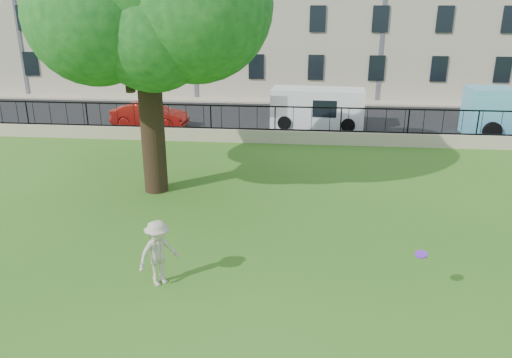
# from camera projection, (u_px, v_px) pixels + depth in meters

# --- Properties ---
(ground) EXTENTS (120.00, 120.00, 0.00)m
(ground) POSITION_uv_depth(u_px,v_px,m) (242.00, 274.00, 12.07)
(ground) COLOR #306017
(ground) RESTS_ON ground
(retaining_wall) EXTENTS (50.00, 0.40, 0.60)m
(retaining_wall) POSITION_uv_depth(u_px,v_px,m) (275.00, 136.00, 23.21)
(retaining_wall) COLOR tan
(retaining_wall) RESTS_ON ground
(iron_railing) EXTENTS (50.00, 0.05, 1.13)m
(iron_railing) POSITION_uv_depth(u_px,v_px,m) (275.00, 118.00, 22.92)
(iron_railing) COLOR black
(iron_railing) RESTS_ON retaining_wall
(street) EXTENTS (60.00, 9.00, 0.01)m
(street) POSITION_uv_depth(u_px,v_px,m) (280.00, 120.00, 27.71)
(street) COLOR black
(street) RESTS_ON ground
(sidewalk) EXTENTS (60.00, 1.40, 0.12)m
(sidewalk) POSITION_uv_depth(u_px,v_px,m) (285.00, 101.00, 32.57)
(sidewalk) COLOR tan
(sidewalk) RESTS_ON ground
(man) EXTENTS (1.14, 1.16, 1.59)m
(man) POSITION_uv_depth(u_px,v_px,m) (158.00, 253.00, 11.41)
(man) COLOR #BCAF99
(man) RESTS_ON ground
(frisbee) EXTENTS (0.31, 0.31, 0.12)m
(frisbee) POSITION_uv_depth(u_px,v_px,m) (421.00, 254.00, 10.84)
(frisbee) COLOR #6621BF
(red_sedan) EXTENTS (3.98, 1.61, 1.29)m
(red_sedan) POSITION_uv_depth(u_px,v_px,m) (150.00, 115.00, 25.98)
(red_sedan) COLOR #B11B15
(red_sedan) RESTS_ON street
(white_van) EXTENTS (4.87, 2.20, 1.99)m
(white_van) POSITION_uv_depth(u_px,v_px,m) (318.00, 108.00, 25.97)
(white_van) COLOR silver
(white_van) RESTS_ON street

